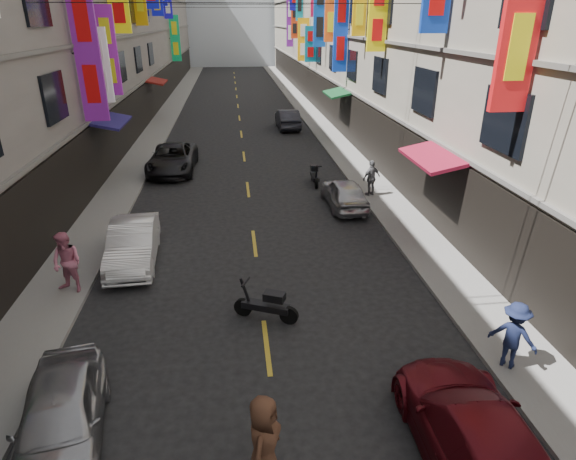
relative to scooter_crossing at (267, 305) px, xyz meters
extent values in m
cube|color=slate|center=(-6.09, 28.83, -0.38)|extent=(2.00, 90.00, 0.12)
cube|color=slate|center=(5.91, 28.83, -0.38)|extent=(2.00, 90.00, 0.12)
cube|color=black|center=(-7.04, 28.83, 1.06)|extent=(0.12, 85.50, 3.00)
cube|color=#66635E|center=(-7.03, 28.83, 2.76)|extent=(0.16, 90.00, 0.14)
cube|color=#66635E|center=(-7.03, 28.83, 5.96)|extent=(0.16, 90.00, 0.14)
cube|color=black|center=(6.86, 28.83, 1.06)|extent=(0.12, 85.50, 3.00)
cube|color=#66635E|center=(6.85, 28.83, 2.76)|extent=(0.16, 90.00, 0.14)
cube|color=#66635E|center=(6.85, 28.83, 5.96)|extent=(0.16, 90.00, 0.14)
cube|color=#6A177F|center=(-6.49, 11.01, 5.66)|extent=(1.02, 0.18, 5.53)
cylinder|color=black|center=(-6.54, 11.01, 5.66)|extent=(1.12, 0.08, 0.08)
cube|color=silver|center=(-6.54, 12.90, 5.02)|extent=(0.91, 0.18, 3.25)
cylinder|color=black|center=(-6.59, 12.90, 5.02)|extent=(1.01, 0.08, 0.08)
cube|color=yellow|center=(6.36, 13.29, 7.24)|extent=(0.90, 0.18, 3.45)
cylinder|color=black|center=(6.41, 13.29, 7.24)|extent=(1.00, 0.08, 0.08)
cube|color=purple|center=(-6.56, 15.06, 5.52)|extent=(0.87, 0.18, 4.17)
cylinder|color=black|center=(-6.61, 15.06, 5.52)|extent=(0.97, 0.08, 0.08)
cube|color=blue|center=(6.35, 21.20, 6.36)|extent=(0.91, 0.18, 5.07)
cylinder|color=black|center=(6.40, 21.20, 6.36)|extent=(1.01, 0.08, 0.08)
cube|color=#F65717|center=(6.39, 24.80, 7.76)|extent=(0.83, 0.18, 4.56)
cylinder|color=black|center=(6.44, 24.80, 7.76)|extent=(0.93, 0.08, 0.08)
cube|color=#0F4BB7|center=(6.32, 28.72, 7.51)|extent=(0.97, 0.18, 5.10)
cylinder|color=black|center=(6.37, 28.72, 7.51)|extent=(1.07, 0.08, 0.08)
cube|color=#0B728E|center=(6.32, 32.98, 4.97)|extent=(0.96, 0.18, 2.89)
cylinder|color=black|center=(6.37, 32.98, 4.97)|extent=(1.06, 0.08, 0.08)
cube|color=#F3A70D|center=(6.27, 36.89, 5.18)|extent=(1.07, 0.18, 3.75)
cylinder|color=black|center=(6.32, 36.89, 5.18)|extent=(1.17, 0.08, 0.08)
cube|color=red|center=(6.42, 44.51, 6.81)|extent=(0.78, 0.18, 3.54)
cylinder|color=black|center=(6.47, 44.51, 6.81)|extent=(0.88, 0.08, 0.08)
cube|color=#0D9954|center=(-6.48, 46.72, 5.02)|extent=(1.03, 0.18, 4.72)
cylinder|color=black|center=(-6.53, 46.72, 5.02)|extent=(1.13, 0.08, 0.08)
cube|color=#671889|center=(6.42, 48.97, 6.75)|extent=(0.76, 0.18, 5.52)
cylinder|color=black|center=(6.47, 48.97, 6.75)|extent=(0.86, 0.08, 0.08)
cube|color=maroon|center=(6.21, 4.83, 2.56)|extent=(1.39, 3.20, 0.41)
cube|color=navy|center=(-6.39, 12.83, 2.56)|extent=(1.39, 3.20, 0.41)
cube|color=#134723|center=(6.21, 20.83, 2.56)|extent=(1.39, 3.20, 0.41)
cube|color=maroon|center=(-6.39, 28.83, 2.56)|extent=(1.39, 3.20, 0.41)
cylinder|color=black|center=(-0.09, 36.83, 8.16)|extent=(14.00, 0.04, 0.04)
cube|color=gold|center=(-0.09, -1.17, -0.44)|extent=(0.12, 2.20, 0.01)
cube|color=gold|center=(-0.09, 4.83, -0.44)|extent=(0.12, 2.20, 0.01)
cube|color=gold|center=(-0.09, 10.83, -0.44)|extent=(0.12, 2.20, 0.01)
cube|color=gold|center=(-0.09, 16.83, -0.44)|extent=(0.12, 2.20, 0.01)
cube|color=gold|center=(-0.09, 22.83, -0.44)|extent=(0.12, 2.20, 0.01)
cube|color=gold|center=(-0.09, 28.83, -0.44)|extent=(0.12, 2.20, 0.01)
cube|color=gold|center=(-0.09, 34.83, -0.44)|extent=(0.12, 2.20, 0.01)
cube|color=gold|center=(-0.09, 40.83, -0.44)|extent=(0.12, 2.20, 0.01)
cube|color=gold|center=(-0.09, 46.83, -0.44)|extent=(0.12, 2.20, 0.01)
cube|color=gold|center=(-0.09, 52.83, -0.44)|extent=(0.12, 2.20, 0.01)
cube|color=gold|center=(-0.09, 58.83, -0.44)|extent=(0.12, 2.20, 0.01)
cube|color=gold|center=(-0.09, 64.83, -0.44)|extent=(0.12, 2.20, 0.01)
cylinder|color=black|center=(-0.62, 0.28, -0.19)|extent=(0.51, 0.31, 0.50)
cylinder|color=black|center=(0.56, -0.25, -0.19)|extent=(0.51, 0.31, 0.50)
cube|color=black|center=(-0.03, 0.01, -0.04)|extent=(1.31, 0.80, 0.18)
cube|color=black|center=(0.20, -0.09, 0.31)|extent=(0.63, 0.52, 0.22)
cylinder|color=black|center=(-0.53, 0.24, 0.26)|extent=(0.36, 0.22, 0.88)
cylinder|color=black|center=(-0.53, 0.24, 0.61)|extent=(0.26, 0.48, 0.06)
cylinder|color=black|center=(3.15, 10.60, -0.19)|extent=(0.14, 0.50, 0.50)
cylinder|color=black|center=(3.20, 11.90, -0.19)|extent=(0.14, 0.50, 0.50)
cube|color=black|center=(3.17, 11.25, -0.04)|extent=(0.35, 1.31, 0.18)
cube|color=black|center=(3.18, 11.50, 0.31)|extent=(0.34, 0.56, 0.22)
cylinder|color=black|center=(3.15, 10.70, 0.26)|extent=(0.09, 0.36, 0.88)
cylinder|color=black|center=(3.15, 10.70, 0.61)|extent=(0.50, 0.08, 0.06)
imported|color=#ABABB0|center=(-4.09, -3.70, 0.20)|extent=(2.13, 3.99, 1.29)
imported|color=white|center=(-4.09, 3.84, 0.23)|extent=(1.68, 4.15, 1.34)
imported|color=black|center=(-3.88, 14.23, 0.25)|extent=(2.44, 5.03, 1.38)
imported|color=#5E1018|center=(3.31, -5.10, 0.26)|extent=(2.10, 4.87, 1.40)
imported|color=#B6B5BA|center=(3.91, 8.05, 0.18)|extent=(1.58, 3.71, 1.25)
imported|color=#282930|center=(3.34, 24.37, 0.25)|extent=(1.54, 4.24, 1.39)
imported|color=#D16E8A|center=(-5.55, 1.94, 0.59)|extent=(1.06, 0.91, 1.83)
imported|color=#161D3D|center=(5.33, -2.62, 0.49)|extent=(1.14, 1.12, 1.63)
imported|color=#5B5A5D|center=(5.35, 9.08, 0.48)|extent=(1.08, 0.89, 1.60)
imported|color=#4B2D1E|center=(-0.40, -4.92, 0.47)|extent=(0.88, 1.04, 1.82)
camera|label=1|loc=(-0.68, -10.85, 6.95)|focal=30.00mm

